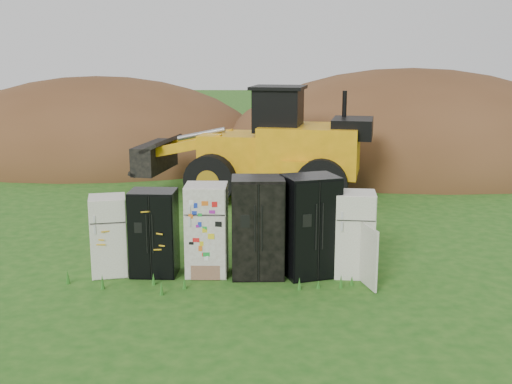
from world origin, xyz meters
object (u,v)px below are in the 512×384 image
fridge_sticker (207,230)px  wheel_loader (250,143)px  fridge_leftmost (109,235)px  fridge_open_door (355,234)px  fridge_dark_mid (258,227)px  fridge_black_side (154,233)px  fridge_black_right (310,226)px

fridge_sticker → wheel_loader: bearing=84.3°
fridge_leftmost → fridge_sticker: fridge_sticker is taller
fridge_sticker → fridge_open_door: 2.83m
fridge_leftmost → fridge_dark_mid: size_ratio=0.80×
fridge_leftmost → fridge_sticker: size_ratio=0.87×
fridge_sticker → fridge_open_door: fridge_sticker is taller
fridge_black_side → fridge_dark_mid: (1.99, -0.04, 0.13)m
fridge_sticker → fridge_dark_mid: bearing=-4.2°
fridge_black_right → fridge_dark_mid: bearing=164.9°
fridge_leftmost → fridge_black_side: 0.88m
fridge_black_side → fridge_sticker: 1.01m
fridge_dark_mid → fridge_black_right: size_ratio=0.99×
fridge_black_side → fridge_sticker: bearing=3.9°
fridge_dark_mid → fridge_black_right: fridge_black_right is taller
fridge_leftmost → fridge_open_door: bearing=-12.9°
fridge_open_door → wheel_loader: wheel_loader is taller
fridge_black_right → wheel_loader: (-1.31, 6.59, 0.66)m
fridge_black_side → wheel_loader: wheel_loader is taller
wheel_loader → fridge_dark_mid: bearing=-76.8°
fridge_leftmost → wheel_loader: size_ratio=0.23×
fridge_black_side → fridge_black_right: 2.99m
fridge_open_door → fridge_black_right: bearing=-175.0°
fridge_dark_mid → fridge_open_door: (1.85, 0.06, -0.14)m
fridge_black_right → fridge_black_side: bearing=161.8°
fridge_dark_mid → wheel_loader: bearing=90.4°
fridge_black_right → fridge_leftmost: bearing=161.7°
fridge_leftmost → fridge_black_right: 3.87m
fridge_sticker → fridge_black_right: bearing=-0.3°
fridge_open_door → fridge_leftmost: bearing=-174.6°
fridge_sticker → fridge_dark_mid: size_ratio=0.92×
fridge_sticker → fridge_black_side: bearing=-178.0°
fridge_dark_mid → wheel_loader: size_ratio=0.28×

